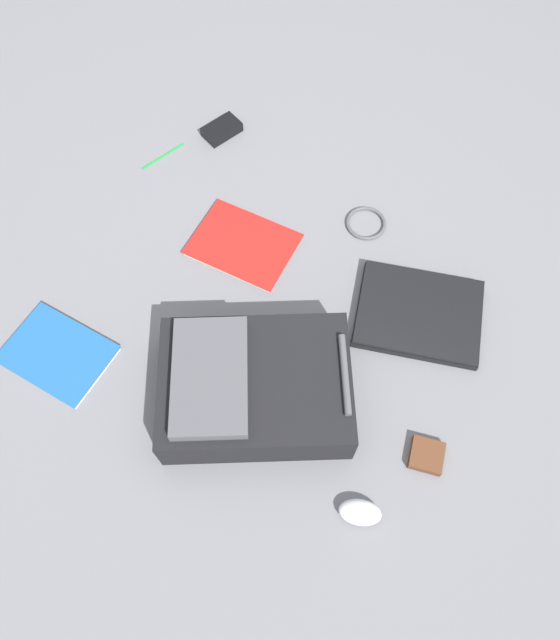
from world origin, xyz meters
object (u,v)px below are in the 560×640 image
(laptop, at_px, (419,313))
(backpack, at_px, (252,387))
(computer_mouse, at_px, (360,512))
(cable_coil, at_px, (366,223))
(earbud_pouch, at_px, (427,455))
(book_red, at_px, (58,354))
(pen_black, at_px, (163,155))
(power_brick, at_px, (222,130))
(book_blue, at_px, (243,245))

(laptop, bearing_deg, backpack, -39.95)
(computer_mouse, xyz_separation_m, cable_coil, (-0.75, -0.24, -0.01))
(laptop, relative_size, earbud_pouch, 4.72)
(book_red, relative_size, pen_black, 1.86)
(computer_mouse, bearing_deg, power_brick, -153.87)
(power_brick, height_order, pen_black, power_brick)
(power_brick, bearing_deg, pen_black, -39.62)
(laptop, relative_size, book_blue, 1.23)
(pen_black, bearing_deg, power_brick, 140.38)
(cable_coil, bearing_deg, earbud_pouch, 30.76)
(book_red, distance_m, cable_coil, 0.89)
(backpack, relative_size, computer_mouse, 5.59)
(laptop, height_order, computer_mouse, computer_mouse)
(laptop, bearing_deg, book_blue, -92.95)
(computer_mouse, xyz_separation_m, power_brick, (-0.90, -0.75, -0.00))
(pen_black, relative_size, earbud_pouch, 1.99)
(book_blue, distance_m, power_brick, 0.42)
(book_blue, relative_size, computer_mouse, 3.03)
(laptop, xyz_separation_m, computer_mouse, (0.53, 0.02, 0.00))
(pen_black, bearing_deg, cable_coil, 89.62)
(computer_mouse, distance_m, cable_coil, 0.79)
(pen_black, bearing_deg, book_red, 4.99)
(computer_mouse, distance_m, power_brick, 1.18)
(book_blue, distance_m, cable_coil, 0.35)
(backpack, relative_size, laptop, 1.49)
(book_red, relative_size, earbud_pouch, 3.69)
(book_blue, distance_m, earbud_pouch, 0.73)
(book_blue, bearing_deg, book_red, -31.63)
(book_blue, distance_m, book_red, 0.56)
(backpack, relative_size, power_brick, 4.69)
(power_brick, distance_m, earbud_pouch, 1.12)
(backpack, distance_m, computer_mouse, 0.37)
(backpack, distance_m, cable_coil, 0.60)
(book_red, height_order, earbud_pouch, earbud_pouch)
(laptop, distance_m, cable_coil, 0.31)
(book_red, xyz_separation_m, computer_mouse, (0.07, 0.82, 0.01))
(earbud_pouch, bearing_deg, power_brick, -130.30)
(computer_mouse, distance_m, earbud_pouch, 0.21)
(earbud_pouch, bearing_deg, book_red, -83.51)
(backpack, height_order, cable_coil, backpack)
(book_blue, relative_size, pen_black, 1.92)
(book_red, bearing_deg, computer_mouse, 84.80)
(power_brick, bearing_deg, laptop, 62.67)
(laptop, relative_size, book_red, 1.28)
(laptop, xyz_separation_m, power_brick, (-0.38, -0.73, -0.00))
(backpack, height_order, book_blue, backpack)
(power_brick, bearing_deg, backpack, 29.97)
(computer_mouse, height_order, cable_coil, computer_mouse)
(earbud_pouch, bearing_deg, computer_mouse, -29.41)
(earbud_pouch, bearing_deg, cable_coil, -149.24)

